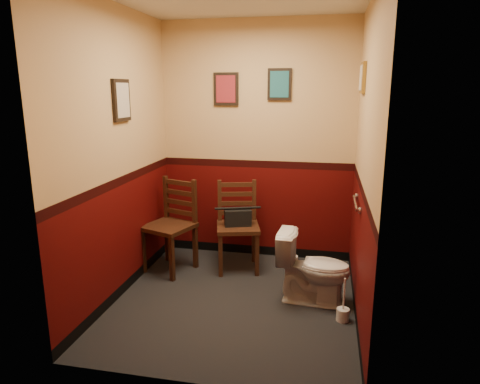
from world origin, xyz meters
name	(u,v)px	position (x,y,z in m)	size (l,w,h in m)	color
floor	(235,301)	(0.00, 0.00, 0.00)	(2.20, 2.40, 0.00)	black
wall_back	(257,143)	(0.00, 1.20, 1.35)	(2.20, 2.70, 0.00)	#440706
wall_front	(192,191)	(0.00, -1.20, 1.35)	(2.20, 2.70, 0.00)	#440706
wall_left	(118,156)	(-1.10, 0.00, 1.35)	(2.40, 2.70, 0.00)	#440706
wall_right	(365,164)	(1.10, 0.00, 1.35)	(2.40, 2.70, 0.00)	#440706
grab_bar	(356,203)	(1.07, 0.25, 0.95)	(0.05, 0.56, 0.06)	silver
framed_print_back_a	(226,89)	(-0.35, 1.18, 1.95)	(0.28, 0.04, 0.36)	black
framed_print_back_b	(280,84)	(0.25, 1.18, 2.00)	(0.26, 0.04, 0.34)	black
framed_print_left	(122,100)	(-1.08, 0.10, 1.85)	(0.04, 0.30, 0.38)	black
framed_print_right	(362,78)	(1.08, 0.60, 2.05)	(0.04, 0.34, 0.28)	olive
toilet	(314,268)	(0.72, 0.14, 0.33)	(0.38, 0.68, 0.67)	white
toilet_brush	(343,314)	(0.99, -0.16, 0.06)	(0.11, 0.11, 0.40)	silver
chair_left	(171,225)	(-0.83, 0.59, 0.50)	(0.60, 0.60, 1.00)	#412113
chair_right	(238,226)	(-0.13, 0.78, 0.49)	(0.55, 0.55, 0.97)	#412113
handbag	(238,217)	(-0.12, 0.73, 0.60)	(0.31, 0.22, 0.21)	black
tp_stack	(287,257)	(0.40, 0.95, 0.09)	(0.25, 0.13, 0.22)	silver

